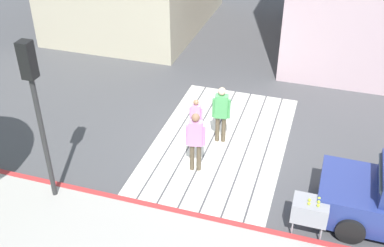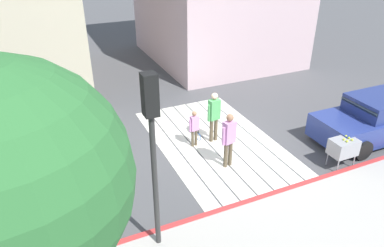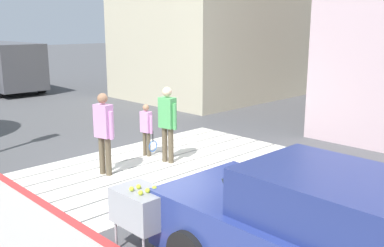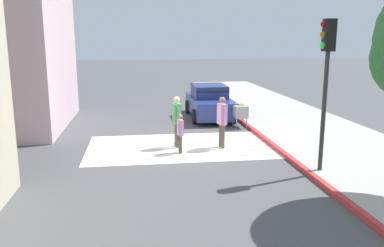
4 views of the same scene
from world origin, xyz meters
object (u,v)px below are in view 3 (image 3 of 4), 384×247
(car_parked_near_curb, at_px, (324,240))
(pedestrian_adult_trailing, at_px, (167,119))
(pedestrian_adult_lead, at_px, (104,128))
(pedestrian_child_with_racket, at_px, (147,127))
(van_down_street, at_px, (4,65))
(tennis_ball_cart, at_px, (141,207))

(car_parked_near_curb, distance_m, pedestrian_adult_trailing, 5.57)
(car_parked_near_curb, height_order, pedestrian_adult_lead, pedestrian_adult_lead)
(pedestrian_child_with_racket, bearing_deg, pedestrian_adult_trailing, -87.25)
(van_down_street, height_order, tennis_ball_cart, van_down_street)
(car_parked_near_curb, height_order, pedestrian_adult_trailing, pedestrian_adult_trailing)
(car_parked_near_curb, xyz_separation_m, pedestrian_adult_trailing, (2.10, 5.15, 0.31))
(pedestrian_adult_trailing, distance_m, pedestrian_child_with_racket, 0.80)
(pedestrian_adult_lead, xyz_separation_m, pedestrian_adult_trailing, (1.53, -0.30, 0.00))
(pedestrian_adult_lead, xyz_separation_m, pedestrian_child_with_racket, (1.50, 0.44, -0.31))
(car_parked_near_curb, relative_size, pedestrian_adult_trailing, 2.40)
(pedestrian_adult_lead, height_order, pedestrian_adult_trailing, pedestrian_adult_trailing)
(car_parked_near_curb, relative_size, van_down_street, 0.82)
(car_parked_near_curb, xyz_separation_m, van_down_street, (3.85, 19.09, 0.54))
(pedestrian_adult_lead, bearing_deg, pedestrian_child_with_racket, 16.37)
(pedestrian_adult_lead, height_order, pedestrian_child_with_racket, pedestrian_adult_lead)
(pedestrian_adult_trailing, bearing_deg, pedestrian_adult_lead, 169.02)
(car_parked_near_curb, distance_m, pedestrian_adult_lead, 5.49)
(pedestrian_adult_lead, bearing_deg, van_down_street, 76.46)
(car_parked_near_curb, xyz_separation_m, tennis_ball_cart, (-0.90, 2.30, -0.04))
(van_down_street, bearing_deg, pedestrian_adult_lead, -103.54)
(van_down_street, distance_m, pedestrian_child_with_racket, 13.32)
(tennis_ball_cart, height_order, pedestrian_adult_trailing, pedestrian_adult_trailing)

